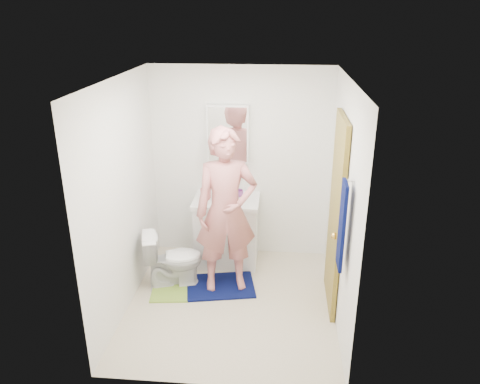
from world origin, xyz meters
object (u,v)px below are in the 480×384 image
at_px(medicine_cabinet, 228,134).
at_px(soap_dispenser, 206,191).
at_px(toothbrush_cup, 239,193).
at_px(towel, 342,226).
at_px(vanity_cabinet, 227,232).
at_px(man, 226,212).
at_px(toilet, 173,259).

xyz_separation_m(medicine_cabinet, soap_dispenser, (-0.25, -0.25, -0.64)).
height_order(medicine_cabinet, toothbrush_cup, medicine_cabinet).
bearing_deg(towel, vanity_cabinet, 128.47).
xyz_separation_m(toothbrush_cup, man, (-0.08, -0.68, 0.05)).
distance_m(medicine_cabinet, man, 1.05).
xyz_separation_m(soap_dispenser, toothbrush_cup, (0.39, 0.11, -0.06)).
bearing_deg(towel, toilet, 152.87).
distance_m(medicine_cabinet, soap_dispenser, 0.73).
height_order(soap_dispenser, man, man).
relative_size(toilet, man, 0.36).
bearing_deg(toothbrush_cup, man, -96.42).
bearing_deg(toilet, soap_dispenser, -42.99).
height_order(toilet, man, man).
distance_m(vanity_cabinet, medicine_cabinet, 1.22).
height_order(vanity_cabinet, soap_dispenser, soap_dispenser).
xyz_separation_m(vanity_cabinet, toothbrush_cup, (0.14, 0.08, 0.49)).
relative_size(vanity_cabinet, medicine_cabinet, 1.14).
bearing_deg(vanity_cabinet, man, -83.57).
bearing_deg(towel, toothbrush_cup, 123.48).
distance_m(vanity_cabinet, man, 0.81).
relative_size(medicine_cabinet, soap_dispenser, 3.27).
height_order(vanity_cabinet, toothbrush_cup, toothbrush_cup).
xyz_separation_m(towel, man, (-1.11, 0.89, -0.30)).
bearing_deg(toothbrush_cup, towel, -56.52).
bearing_deg(man, soap_dispenser, 105.35).
xyz_separation_m(toilet, man, (0.61, 0.00, 0.61)).
xyz_separation_m(vanity_cabinet, man, (0.07, -0.60, 0.55)).
bearing_deg(medicine_cabinet, toothbrush_cup, -44.87).
height_order(medicine_cabinet, soap_dispenser, medicine_cabinet).
xyz_separation_m(towel, soap_dispenser, (-1.43, 1.46, -0.29)).
distance_m(medicine_cabinet, toothbrush_cup, 0.74).
height_order(toilet, soap_dispenser, soap_dispenser).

